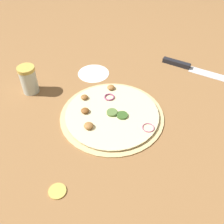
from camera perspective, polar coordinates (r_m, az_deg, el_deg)
name	(u,v)px	position (r m, az deg, el deg)	size (l,w,h in m)	color
ground_plane	(112,116)	(0.83, 0.00, -0.87)	(3.00, 3.00, 0.00)	olive
pizza	(112,114)	(0.82, -0.09, -0.53)	(0.33, 0.33, 0.03)	#D6B77A
knife	(192,68)	(1.07, 16.98, 9.14)	(0.32, 0.17, 0.02)	silver
spice_jar	(29,80)	(0.93, -17.71, 6.75)	(0.06, 0.06, 0.10)	silver
loose_cap	(57,191)	(0.68, -11.84, -16.42)	(0.04, 0.04, 0.01)	gold
flour_patch	(94,73)	(1.01, -4.05, 8.40)	(0.12, 0.12, 0.00)	white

